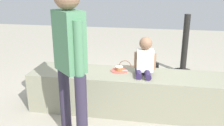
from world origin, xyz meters
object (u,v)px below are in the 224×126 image
at_px(party_cup_red, 195,78).
at_px(gift_bag, 90,78).
at_px(adult_standing, 70,51).
at_px(cake_box_white, 139,89).
at_px(child_seated, 145,58).
at_px(water_bottle_far_side, 112,86).
at_px(cake_plate, 119,70).
at_px(handbag_black_leather, 150,70).
at_px(water_bottle_near_gift, 157,82).
at_px(handbag_brown_canvas, 125,72).

bearing_deg(party_cup_red, gift_bag, -162.02).
distance_m(adult_standing, cake_box_white, 1.72).
bearing_deg(child_seated, party_cup_red, 55.09).
height_order(child_seated, water_bottle_far_side, child_seated).
bearing_deg(party_cup_red, child_seated, -124.91).
bearing_deg(party_cup_red, cake_plate, -135.84).
relative_size(water_bottle_far_side, party_cup_red, 1.65).
height_order(party_cup_red, handbag_black_leather, handbag_black_leather).
bearing_deg(cake_plate, handbag_black_leather, 72.12).
relative_size(cake_box_white, handbag_black_leather, 0.87).
xyz_separation_m(water_bottle_near_gift, party_cup_red, (0.64, 0.36, -0.04)).
bearing_deg(handbag_brown_canvas, child_seated, -70.99).
xyz_separation_m(party_cup_red, handbag_brown_canvas, (-1.21, -0.08, 0.06)).
distance_m(water_bottle_near_gift, cake_box_white, 0.39).
distance_m(child_seated, cake_box_white, 0.88).
relative_size(gift_bag, cake_box_white, 1.14).
distance_m(adult_standing, handbag_brown_canvas, 2.08).
xyz_separation_m(party_cup_red, cake_box_white, (-0.92, -0.63, -0.00)).
height_order(child_seated, adult_standing, adult_standing).
bearing_deg(handbag_black_leather, cake_plate, -107.88).
bearing_deg(cake_box_white, handbag_brown_canvas, 117.47).
bearing_deg(water_bottle_near_gift, water_bottle_far_side, -158.74).
height_order(party_cup_red, cake_box_white, party_cup_red).
relative_size(cake_box_white, handbag_brown_canvas, 0.95).
relative_size(adult_standing, handbag_brown_canvas, 4.96).
bearing_deg(cake_plate, party_cup_red, 44.16).
relative_size(water_bottle_near_gift, handbag_brown_canvas, 0.60).
bearing_deg(child_seated, water_bottle_near_gift, 77.40).
relative_size(adult_standing, gift_bag, 4.59).
xyz_separation_m(water_bottle_far_side, handbag_black_leather, (0.57, 0.70, 0.05)).
height_order(gift_bag, water_bottle_far_side, gift_bag).
bearing_deg(water_bottle_near_gift, child_seated, -102.60).
distance_m(child_seated, adult_standing, 1.07).
height_order(water_bottle_near_gift, handbag_brown_canvas, handbag_brown_canvas).
relative_size(water_bottle_far_side, handbag_brown_canvas, 0.55).
relative_size(child_seated, handbag_brown_canvas, 1.45).
distance_m(cake_plate, water_bottle_near_gift, 1.03).
distance_m(child_seated, water_bottle_near_gift, 1.06).
xyz_separation_m(water_bottle_far_side, party_cup_red, (1.35, 0.64, -0.03)).
relative_size(party_cup_red, handbag_brown_canvas, 0.33).
height_order(child_seated, party_cup_red, child_seated).
xyz_separation_m(adult_standing, cake_plate, (0.38, 0.80, -0.46)).
distance_m(adult_standing, party_cup_red, 2.65).
relative_size(water_bottle_near_gift, cake_box_white, 0.63).
bearing_deg(handbag_brown_canvas, adult_standing, -100.16).
bearing_deg(adult_standing, handbag_black_leather, 69.04).
distance_m(party_cup_red, handbag_brown_canvas, 1.21).
xyz_separation_m(cake_plate, gift_bag, (-0.55, 0.57, -0.38)).
relative_size(party_cup_red, handbag_black_leather, 0.31).
distance_m(water_bottle_far_side, cake_box_white, 0.43).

